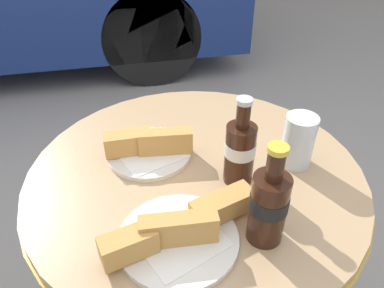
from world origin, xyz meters
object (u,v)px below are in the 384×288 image
(cola_bottle_right, at_px, (269,205))
(lunch_plate_near, at_px, (148,147))
(drinking_glass, at_px, (298,143))
(lunch_plate_far, at_px, (180,231))
(cola_bottle_left, at_px, (240,150))
(bistro_table, at_px, (195,214))

(cola_bottle_right, xyz_separation_m, lunch_plate_near, (-0.19, 0.30, -0.06))
(drinking_glass, relative_size, lunch_plate_near, 0.61)
(drinking_glass, xyz_separation_m, lunch_plate_near, (-0.34, 0.10, -0.03))
(drinking_glass, xyz_separation_m, lunch_plate_far, (-0.31, -0.17, -0.03))
(drinking_glass, bearing_deg, cola_bottle_left, -169.30)
(lunch_plate_near, bearing_deg, lunch_plate_far, -84.21)
(cola_bottle_right, relative_size, drinking_glass, 1.68)
(cola_bottle_left, bearing_deg, lunch_plate_near, 145.21)
(drinking_glass, bearing_deg, cola_bottle_right, -127.85)
(bistro_table, height_order, lunch_plate_near, lunch_plate_near)
(bistro_table, distance_m, drinking_glass, 0.32)
(cola_bottle_right, bearing_deg, lunch_plate_far, 171.57)
(bistro_table, bearing_deg, lunch_plate_far, -110.65)
(lunch_plate_near, xyz_separation_m, lunch_plate_far, (0.03, -0.28, 0.00))
(cola_bottle_right, height_order, drinking_glass, cola_bottle_right)
(cola_bottle_right, relative_size, lunch_plate_far, 0.69)
(cola_bottle_left, distance_m, cola_bottle_right, 0.17)
(drinking_glass, relative_size, lunch_plate_far, 0.41)
(bistro_table, xyz_separation_m, lunch_plate_far, (-0.07, -0.19, 0.17))
(cola_bottle_left, xyz_separation_m, lunch_plate_far, (-0.16, -0.15, -0.06))
(cola_bottle_left, xyz_separation_m, cola_bottle_right, (-0.00, -0.17, 0.00))
(lunch_plate_far, bearing_deg, drinking_glass, 29.06)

